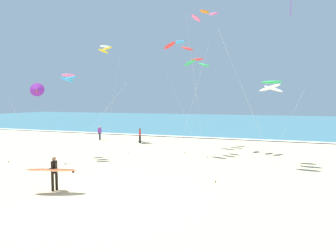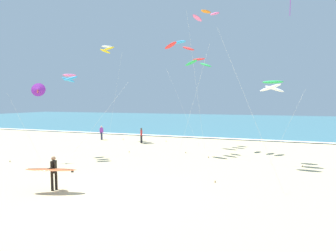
{
  "view_description": "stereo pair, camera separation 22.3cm",
  "coord_description": "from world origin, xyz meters",
  "px_view_note": "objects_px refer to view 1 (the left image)",
  "views": [
    {
      "loc": [
        7.15,
        -12.17,
        4.42
      ],
      "look_at": [
        0.74,
        5.28,
        2.86
      ],
      "focal_mm": 32.33,
      "sensor_mm": 36.0,
      "label": 1
    },
    {
      "loc": [
        7.36,
        -12.09,
        4.42
      ],
      "look_at": [
        0.74,
        5.28,
        2.86
      ],
      "focal_mm": 32.33,
      "sensor_mm": 36.0,
      "label": 2
    }
  ],
  "objects_px": {
    "bystander_purple_top": "(100,133)",
    "bystander_red_top": "(140,135)",
    "kite_arc_rose_mid": "(69,78)",
    "kite_arc_amber_near": "(205,15)",
    "kite_arc_emerald_low": "(272,86)",
    "kite_delta_violet_outer": "(37,90)",
    "surfer_lead": "(53,170)",
    "kite_arc_ivory_distant": "(105,49)",
    "kite_arc_scarlet_high": "(197,63)",
    "kite_arc_cobalt_far": "(179,46)"
  },
  "relations": [
    {
      "from": "kite_arc_rose_mid",
      "to": "bystander_red_top",
      "type": "distance_m",
      "value": 10.49
    },
    {
      "from": "surfer_lead",
      "to": "kite_arc_ivory_distant",
      "type": "height_order",
      "value": "kite_arc_ivory_distant"
    },
    {
      "from": "kite_arc_emerald_low",
      "to": "kite_arc_scarlet_high",
      "type": "bearing_deg",
      "value": 136.4
    },
    {
      "from": "bystander_purple_top",
      "to": "bystander_red_top",
      "type": "height_order",
      "value": "same"
    },
    {
      "from": "kite_arc_scarlet_high",
      "to": "kite_arc_emerald_low",
      "type": "xyz_separation_m",
      "value": [
        7.04,
        -6.71,
        -2.69
      ]
    },
    {
      "from": "kite_arc_rose_mid",
      "to": "kite_arc_cobalt_far",
      "type": "xyz_separation_m",
      "value": [
        7.4,
        4.73,
        2.79
      ]
    },
    {
      "from": "kite_arc_cobalt_far",
      "to": "surfer_lead",
      "type": "bearing_deg",
      "value": -100.18
    },
    {
      "from": "kite_arc_cobalt_far",
      "to": "bystander_red_top",
      "type": "bearing_deg",
      "value": 143.69
    },
    {
      "from": "kite_arc_amber_near",
      "to": "kite_arc_rose_mid",
      "type": "xyz_separation_m",
      "value": [
        -8.98,
        -7.11,
        -5.73
      ]
    },
    {
      "from": "kite_arc_amber_near",
      "to": "kite_arc_emerald_low",
      "type": "height_order",
      "value": "kite_arc_amber_near"
    },
    {
      "from": "kite_arc_ivory_distant",
      "to": "kite_arc_rose_mid",
      "type": "bearing_deg",
      "value": -74.73
    },
    {
      "from": "kite_arc_rose_mid",
      "to": "bystander_red_top",
      "type": "relative_size",
      "value": 4.08
    },
    {
      "from": "surfer_lead",
      "to": "kite_delta_violet_outer",
      "type": "relative_size",
      "value": 0.44
    },
    {
      "from": "surfer_lead",
      "to": "kite_arc_ivory_distant",
      "type": "relative_size",
      "value": 0.24
    },
    {
      "from": "kite_arc_emerald_low",
      "to": "bystander_red_top",
      "type": "bearing_deg",
      "value": 154.29
    },
    {
      "from": "kite_arc_cobalt_far",
      "to": "bystander_purple_top",
      "type": "xyz_separation_m",
      "value": [
        -10.99,
        4.96,
        -8.14
      ]
    },
    {
      "from": "surfer_lead",
      "to": "kite_arc_emerald_low",
      "type": "xyz_separation_m",
      "value": [
        9.68,
        10.45,
        4.35
      ]
    },
    {
      "from": "kite_arc_rose_mid",
      "to": "kite_arc_ivory_distant",
      "type": "distance_m",
      "value": 10.68
    },
    {
      "from": "kite_arc_amber_near",
      "to": "kite_arc_cobalt_far",
      "type": "relative_size",
      "value": 1.31
    },
    {
      "from": "kite_arc_cobalt_far",
      "to": "kite_arc_ivory_distant",
      "type": "height_order",
      "value": "kite_arc_ivory_distant"
    },
    {
      "from": "kite_arc_scarlet_high",
      "to": "kite_arc_ivory_distant",
      "type": "height_order",
      "value": "kite_arc_ivory_distant"
    },
    {
      "from": "kite_delta_violet_outer",
      "to": "bystander_red_top",
      "type": "relative_size",
      "value": 3.6
    },
    {
      "from": "kite_arc_rose_mid",
      "to": "kite_arc_emerald_low",
      "type": "relative_size",
      "value": 1.12
    },
    {
      "from": "surfer_lead",
      "to": "kite_delta_violet_outer",
      "type": "xyz_separation_m",
      "value": [
        -6.13,
        5.61,
        4.14
      ]
    },
    {
      "from": "surfer_lead",
      "to": "kite_delta_violet_outer",
      "type": "distance_m",
      "value": 9.29
    },
    {
      "from": "kite_arc_emerald_low",
      "to": "surfer_lead",
      "type": "bearing_deg",
      "value": -132.82
    },
    {
      "from": "kite_delta_violet_outer",
      "to": "kite_arc_cobalt_far",
      "type": "bearing_deg",
      "value": 39.8
    },
    {
      "from": "kite_arc_emerald_low",
      "to": "kite_arc_ivory_distant",
      "type": "relative_size",
      "value": 0.56
    },
    {
      "from": "kite_arc_ivory_distant",
      "to": "bystander_red_top",
      "type": "height_order",
      "value": "kite_arc_ivory_distant"
    },
    {
      "from": "kite_arc_cobalt_far",
      "to": "kite_arc_amber_near",
      "type": "bearing_deg",
      "value": 56.44
    },
    {
      "from": "kite_delta_violet_outer",
      "to": "bystander_red_top",
      "type": "distance_m",
      "value": 12.26
    },
    {
      "from": "bystander_red_top",
      "to": "surfer_lead",
      "type": "bearing_deg",
      "value": -78.76
    },
    {
      "from": "kite_delta_violet_outer",
      "to": "bystander_purple_top",
      "type": "height_order",
      "value": "kite_delta_violet_outer"
    },
    {
      "from": "kite_arc_cobalt_far",
      "to": "kite_arc_emerald_low",
      "type": "height_order",
      "value": "kite_arc_cobalt_far"
    },
    {
      "from": "surfer_lead",
      "to": "kite_arc_ivory_distant",
      "type": "bearing_deg",
      "value": 113.95
    },
    {
      "from": "kite_arc_amber_near",
      "to": "kite_arc_scarlet_high",
      "type": "relative_size",
      "value": 1.45
    },
    {
      "from": "surfer_lead",
      "to": "kite_arc_rose_mid",
      "type": "height_order",
      "value": "kite_arc_rose_mid"
    },
    {
      "from": "kite_arc_cobalt_far",
      "to": "kite_arc_scarlet_high",
      "type": "distance_m",
      "value": 4.65
    },
    {
      "from": "bystander_red_top",
      "to": "kite_arc_rose_mid",
      "type": "bearing_deg",
      "value": -101.64
    },
    {
      "from": "kite_arc_emerald_low",
      "to": "kite_delta_violet_outer",
      "type": "height_order",
      "value": "kite_arc_emerald_low"
    },
    {
      "from": "kite_arc_rose_mid",
      "to": "bystander_red_top",
      "type": "xyz_separation_m",
      "value": [
        1.82,
        8.84,
        -5.35
      ]
    },
    {
      "from": "kite_arc_emerald_low",
      "to": "kite_delta_violet_outer",
      "type": "distance_m",
      "value": 16.54
    },
    {
      "from": "bystander_red_top",
      "to": "kite_arc_emerald_low",
      "type": "bearing_deg",
      "value": -25.71
    },
    {
      "from": "kite_arc_emerald_low",
      "to": "kite_arc_rose_mid",
      "type": "bearing_deg",
      "value": -170.13
    },
    {
      "from": "kite_arc_rose_mid",
      "to": "kite_arc_scarlet_high",
      "type": "relative_size",
      "value": 0.76
    },
    {
      "from": "kite_delta_violet_outer",
      "to": "kite_arc_ivory_distant",
      "type": "bearing_deg",
      "value": 97.82
    },
    {
      "from": "surfer_lead",
      "to": "kite_arc_cobalt_far",
      "type": "bearing_deg",
      "value": 79.82
    },
    {
      "from": "kite_arc_rose_mid",
      "to": "bystander_red_top",
      "type": "bearing_deg",
      "value": 78.36
    },
    {
      "from": "kite_arc_ivory_distant",
      "to": "bystander_purple_top",
      "type": "bearing_deg",
      "value": 174.2
    },
    {
      "from": "kite_arc_emerald_low",
      "to": "bystander_purple_top",
      "type": "xyz_separation_m",
      "value": [
        -18.41,
        7.12,
        -4.59
      ]
    }
  ]
}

